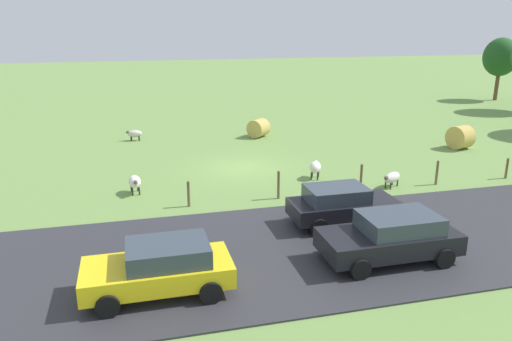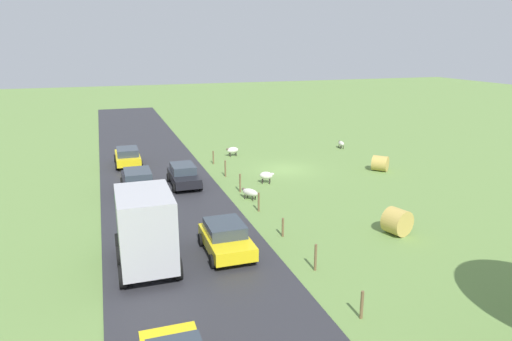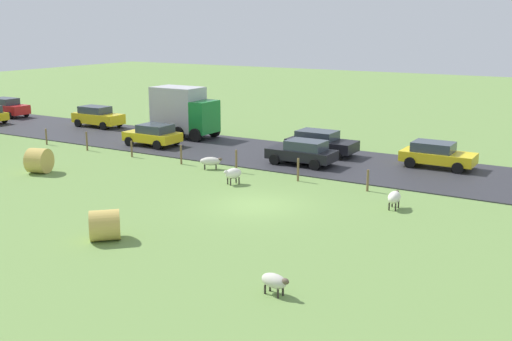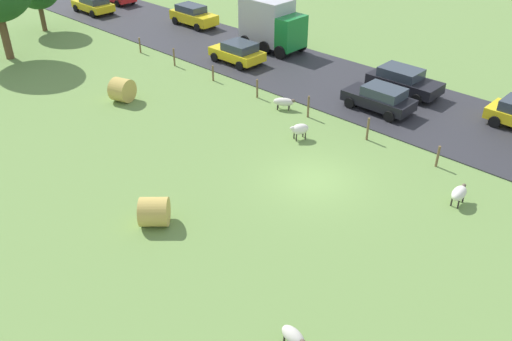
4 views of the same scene
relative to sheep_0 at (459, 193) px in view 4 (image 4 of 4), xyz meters
The scene contains 21 objects.
ground_plane 6.35m from the sheep_0, 115.98° to the left, with size 160.00×160.00×0.00m, color #6B8E47.
road_strip 9.31m from the sheep_0, 37.69° to the left, with size 8.00×80.00×0.06m, color #2D2D33.
sheep_0 is the anchor object (origin of this frame).
sheep_1 11.90m from the sheep_0, 79.83° to the left, with size 1.06×1.27×0.72m.
sheep_2 8.72m from the sheep_0, 90.63° to the left, with size 1.10×0.92×0.86m.
sheep_3 10.78m from the sheep_0, behind, with size 0.60×1.07×0.70m.
hay_bale_0 19.87m from the sheep_0, 100.47° to the left, with size 1.41×1.41×1.08m, color tan.
hay_bale_1 12.90m from the sheep_0, 139.59° to the left, with size 1.21×1.21×1.16m, color tan.
fence_post_0 3.13m from the sheep_0, 43.49° to the left, with size 0.12×0.12×1.11m, color brown.
fence_post_1 6.51m from the sheep_0, 69.59° to the left, with size 0.12×0.12×1.26m, color brown.
fence_post_2 10.30m from the sheep_0, 77.27° to the left, with size 0.12×0.12×1.29m, color brown.
fence_post_3 14.17m from the sheep_0, 80.78° to the left, with size 0.12×0.12×1.18m, color brown.
fence_post_4 18.08m from the sheep_0, 82.79° to the left, with size 0.12×0.12×1.03m, color brown.
fence_post_5 22.00m from the sheep_0, 84.08° to the left, with size 0.12×0.12×1.26m, color brown.
fence_post_6 25.93m from the sheep_0, 84.98° to the left, with size 0.12×0.12×1.12m, color brown.
truck_0 21.46m from the sheep_0, 63.99° to the left, with size 2.61×4.78×3.67m.
car_0 37.96m from the sheep_0, 81.26° to the left, with size 2.15×4.22×1.49m.
car_2 9.45m from the sheep_0, 53.01° to the left, with size 2.01×4.06×1.48m.
car_4 29.54m from the sheep_0, 71.51° to the left, with size 1.99×4.31×1.66m.
car_5 11.87m from the sheep_0, 41.63° to the left, with size 2.18×4.42×1.53m.
car_6 19.81m from the sheep_0, 73.50° to the left, with size 2.19×3.83×1.49m.
Camera 4 is at (-17.03, -12.38, 13.42)m, focal length 37.65 mm.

